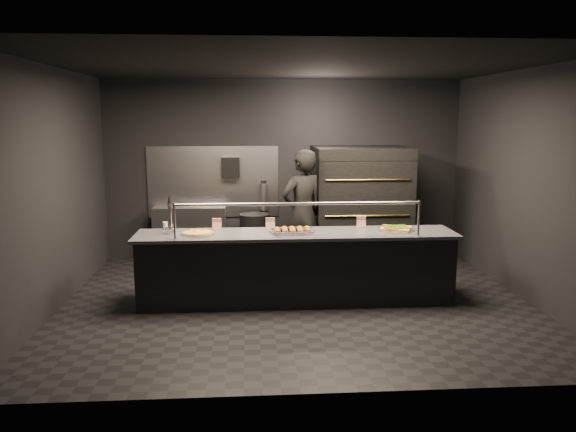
{
  "coord_description": "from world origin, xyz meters",
  "views": [
    {
      "loc": [
        -0.6,
        -7.02,
        2.38
      ],
      "look_at": [
        -0.09,
        0.2,
        1.1
      ],
      "focal_mm": 35.0,
      "sensor_mm": 36.0,
      "label": 1
    }
  ],
  "objects_px": {
    "service_counter": "(296,267)",
    "prep_shelf": "(190,233)",
    "trash_bin": "(255,238)",
    "square_pizza": "(396,229)",
    "slider_tray_b": "(296,230)",
    "pizza_oven": "(360,205)",
    "fire_extinguisher": "(264,196)",
    "worker": "(302,213)",
    "towel_dispenser": "(231,168)",
    "round_pizza": "(198,233)",
    "slider_tray_a": "(289,231)",
    "beer_tap": "(170,222)"
  },
  "relations": [
    {
      "from": "service_counter",
      "to": "prep_shelf",
      "type": "height_order",
      "value": "service_counter"
    },
    {
      "from": "trash_bin",
      "to": "square_pizza",
      "type": "bearing_deg",
      "value": -47.28
    },
    {
      "from": "trash_bin",
      "to": "slider_tray_b",
      "type": "bearing_deg",
      "value": -75.88
    },
    {
      "from": "service_counter",
      "to": "slider_tray_b",
      "type": "relative_size",
      "value": 8.05
    },
    {
      "from": "pizza_oven",
      "to": "fire_extinguisher",
      "type": "relative_size",
      "value": 3.78
    },
    {
      "from": "fire_extinguisher",
      "to": "worker",
      "type": "height_order",
      "value": "worker"
    },
    {
      "from": "towel_dispenser",
      "to": "trash_bin",
      "type": "bearing_deg",
      "value": -41.19
    },
    {
      "from": "worker",
      "to": "service_counter",
      "type": "bearing_deg",
      "value": 53.88
    },
    {
      "from": "round_pizza",
      "to": "slider_tray_a",
      "type": "height_order",
      "value": "slider_tray_a"
    },
    {
      "from": "beer_tap",
      "to": "slider_tray_b",
      "type": "bearing_deg",
      "value": -1.38
    },
    {
      "from": "service_counter",
      "to": "towel_dispenser",
      "type": "bearing_deg",
      "value": 110.63
    },
    {
      "from": "prep_shelf",
      "to": "slider_tray_a",
      "type": "bearing_deg",
      "value": -57.36
    },
    {
      "from": "round_pizza",
      "to": "slider_tray_b",
      "type": "xyz_separation_m",
      "value": [
        1.25,
        0.03,
        0.01
      ]
    },
    {
      "from": "round_pizza",
      "to": "square_pizza",
      "type": "xyz_separation_m",
      "value": [
        2.57,
        0.08,
        0.0
      ]
    },
    {
      "from": "pizza_oven",
      "to": "beer_tap",
      "type": "relative_size",
      "value": 3.62
    },
    {
      "from": "beer_tap",
      "to": "square_pizza",
      "type": "height_order",
      "value": "beer_tap"
    },
    {
      "from": "service_counter",
      "to": "slider_tray_b",
      "type": "distance_m",
      "value": 0.48
    },
    {
      "from": "prep_shelf",
      "to": "worker",
      "type": "xyz_separation_m",
      "value": [
        1.79,
        -1.07,
        0.51
      ]
    },
    {
      "from": "slider_tray_a",
      "to": "worker",
      "type": "relative_size",
      "value": 0.27
    },
    {
      "from": "fire_extinguisher",
      "to": "trash_bin",
      "type": "relative_size",
      "value": 0.62
    },
    {
      "from": "round_pizza",
      "to": "slider_tray_a",
      "type": "bearing_deg",
      "value": -0.51
    },
    {
      "from": "slider_tray_b",
      "to": "worker",
      "type": "distance_m",
      "value": 1.25
    },
    {
      "from": "fire_extinguisher",
      "to": "square_pizza",
      "type": "bearing_deg",
      "value": -54.42
    },
    {
      "from": "towel_dispenser",
      "to": "service_counter",
      "type": "bearing_deg",
      "value": -69.37
    },
    {
      "from": "fire_extinguisher",
      "to": "slider_tray_b",
      "type": "xyz_separation_m",
      "value": [
        0.35,
        -2.38,
        -0.11
      ]
    },
    {
      "from": "pizza_oven",
      "to": "trash_bin",
      "type": "bearing_deg",
      "value": 174.97
    },
    {
      "from": "worker",
      "to": "trash_bin",
      "type": "bearing_deg",
      "value": -75.9
    },
    {
      "from": "trash_bin",
      "to": "worker",
      "type": "relative_size",
      "value": 0.43
    },
    {
      "from": "service_counter",
      "to": "pizza_oven",
      "type": "relative_size",
      "value": 2.15
    },
    {
      "from": "pizza_oven",
      "to": "towel_dispenser",
      "type": "xyz_separation_m",
      "value": [
        -2.1,
        0.49,
        0.58
      ]
    },
    {
      "from": "round_pizza",
      "to": "beer_tap",
      "type": "bearing_deg",
      "value": 169.17
    },
    {
      "from": "pizza_oven",
      "to": "towel_dispenser",
      "type": "relative_size",
      "value": 5.46
    },
    {
      "from": "slider_tray_a",
      "to": "worker",
      "type": "distance_m",
      "value": 1.3
    },
    {
      "from": "towel_dispenser",
      "to": "slider_tray_b",
      "type": "height_order",
      "value": "towel_dispenser"
    },
    {
      "from": "fire_extinguisher",
      "to": "trash_bin",
      "type": "height_order",
      "value": "fire_extinguisher"
    },
    {
      "from": "pizza_oven",
      "to": "round_pizza",
      "type": "distance_m",
      "value": 3.11
    },
    {
      "from": "service_counter",
      "to": "fire_extinguisher",
      "type": "distance_m",
      "value": 2.5
    },
    {
      "from": "round_pizza",
      "to": "worker",
      "type": "height_order",
      "value": "worker"
    },
    {
      "from": "prep_shelf",
      "to": "towel_dispenser",
      "type": "height_order",
      "value": "towel_dispenser"
    },
    {
      "from": "prep_shelf",
      "to": "fire_extinguisher",
      "type": "height_order",
      "value": "fire_extinguisher"
    },
    {
      "from": "prep_shelf",
      "to": "trash_bin",
      "type": "xyz_separation_m",
      "value": [
        1.09,
        -0.27,
        -0.04
      ]
    },
    {
      "from": "beer_tap",
      "to": "service_counter",
      "type": "bearing_deg",
      "value": -1.98
    },
    {
      "from": "slider_tray_a",
      "to": "square_pizza",
      "type": "bearing_deg",
      "value": 3.76
    },
    {
      "from": "prep_shelf",
      "to": "square_pizza",
      "type": "xyz_separation_m",
      "value": [
        2.92,
        -2.25,
        0.49
      ]
    },
    {
      "from": "fire_extinguisher",
      "to": "round_pizza",
      "type": "bearing_deg",
      "value": -110.53
    },
    {
      "from": "slider_tray_b",
      "to": "pizza_oven",
      "type": "bearing_deg",
      "value": 57.49
    },
    {
      "from": "pizza_oven",
      "to": "slider_tray_b",
      "type": "xyz_separation_m",
      "value": [
        -1.2,
        -1.88,
        -0.02
      ]
    },
    {
      "from": "round_pizza",
      "to": "slider_tray_b",
      "type": "height_order",
      "value": "slider_tray_b"
    },
    {
      "from": "towel_dispenser",
      "to": "beer_tap",
      "type": "relative_size",
      "value": 0.66
    },
    {
      "from": "towel_dispenser",
      "to": "round_pizza",
      "type": "bearing_deg",
      "value": -98.36
    }
  ]
}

